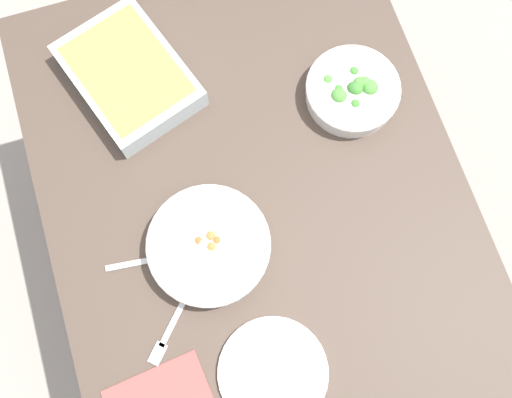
{
  "coord_description": "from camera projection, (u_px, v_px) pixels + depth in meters",
  "views": [
    {
      "loc": [
        -0.31,
        0.1,
        1.96
      ],
      "look_at": [
        0.0,
        0.0,
        0.74
      ],
      "focal_mm": 41.18,
      "sensor_mm": 36.0,
      "label": 1
    }
  ],
  "objects": [
    {
      "name": "baking_dish",
      "position": [
        129.0,
        75.0,
        1.3
      ],
      "size": [
        0.35,
        0.3,
        0.06
      ],
      "color": "silver",
      "rests_on": "dining_table"
    },
    {
      "name": "spoon_by_stew",
      "position": [
        159.0,
        258.0,
        1.22
      ],
      "size": [
        0.04,
        0.18,
        0.01
      ],
      "color": "silver",
      "rests_on": "dining_table"
    },
    {
      "name": "dining_table",
      "position": [
        256.0,
        209.0,
        1.35
      ],
      "size": [
        1.2,
        0.9,
        0.74
      ],
      "color": "#4C3D33",
      "rests_on": "ground_plane"
    },
    {
      "name": "ground_plane",
      "position": [
        256.0,
        256.0,
        1.97
      ],
      "size": [
        6.0,
        6.0,
        0.0
      ],
      "primitive_type": "plane",
      "color": "#9E9389"
    },
    {
      "name": "fork_on_table",
      "position": [
        170.0,
        329.0,
        1.19
      ],
      "size": [
        0.14,
        0.13,
        0.01
      ],
      "color": "silver",
      "rests_on": "dining_table"
    },
    {
      "name": "broccoli_bowl",
      "position": [
        352.0,
        91.0,
        1.29
      ],
      "size": [
        0.21,
        0.21,
        0.07
      ],
      "color": "silver",
      "rests_on": "dining_table"
    },
    {
      "name": "stew_bowl",
      "position": [
        209.0,
        246.0,
        1.2
      ],
      "size": [
        0.25,
        0.25,
        0.06
      ],
      "color": "silver",
      "rests_on": "dining_table"
    },
    {
      "name": "side_plate",
      "position": [
        273.0,
        373.0,
        1.16
      ],
      "size": [
        0.22,
        0.22,
        0.01
      ],
      "primitive_type": "cylinder",
      "color": "white",
      "rests_on": "dining_table"
    }
  ]
}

